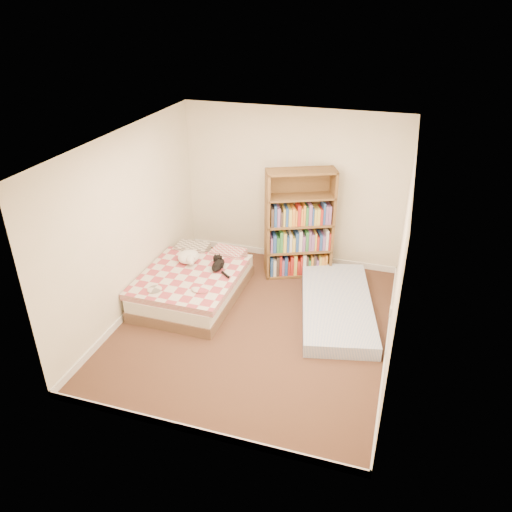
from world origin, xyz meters
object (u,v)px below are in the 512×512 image
(black_cat, at_px, (219,264))
(white_dog, at_px, (189,257))
(floor_mattress, at_px, (337,306))
(bookshelf, at_px, (299,238))
(bed, at_px, (194,282))

(black_cat, xyz_separation_m, white_dog, (-0.48, 0.03, 0.03))
(floor_mattress, bearing_deg, white_dog, 167.52)
(black_cat, bearing_deg, bookshelf, 20.73)
(bed, height_order, bookshelf, bookshelf)
(white_dog, bearing_deg, floor_mattress, 8.01)
(bed, xyz_separation_m, floor_mattress, (2.07, 0.20, -0.13))
(bed, height_order, black_cat, black_cat)
(white_dog, bearing_deg, bookshelf, 40.61)
(black_cat, bearing_deg, bed, -177.40)
(bookshelf, distance_m, floor_mattress, 1.31)
(black_cat, height_order, white_dog, white_dog)
(bookshelf, bearing_deg, bed, -162.67)
(floor_mattress, relative_size, black_cat, 3.57)
(black_cat, bearing_deg, white_dog, 152.82)
(bed, distance_m, white_dog, 0.39)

